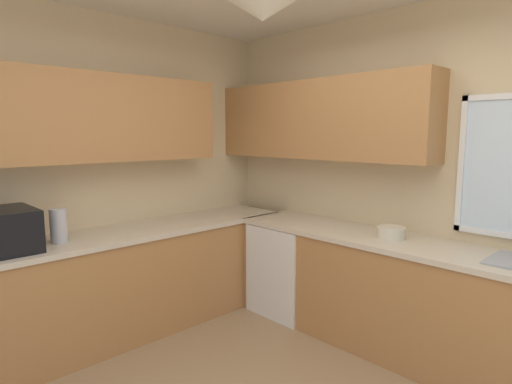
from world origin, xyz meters
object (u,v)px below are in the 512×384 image
Objects in this scene: microwave at (5,230)px; kettle at (59,226)px; bowl at (391,232)px; dishwasher at (291,268)px.

microwave reaches higher than kettle.
dishwasher is at bearing -178.26° from bowl.
microwave reaches higher than dishwasher.
dishwasher is at bearing 73.26° from microwave.
kettle reaches higher than bowl.
bowl is (1.65, 2.22, -0.10)m from microwave.
microwave is 0.34m from kettle.
dishwasher is at bearing 70.95° from kettle.
bowl is (1.63, 1.88, -0.08)m from kettle.
dishwasher is 3.92× the size of bowl.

